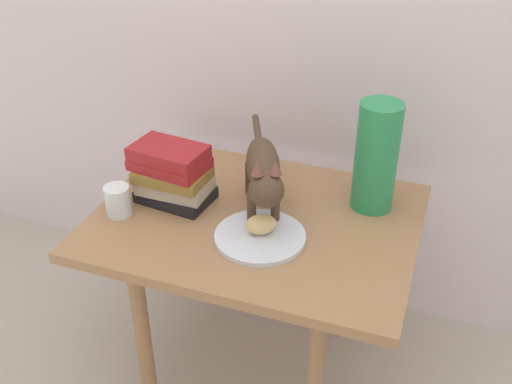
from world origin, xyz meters
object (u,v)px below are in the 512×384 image
Objects in this scene: cat at (263,171)px; candle_jar at (118,202)px; bread_roll at (261,224)px; book_stack at (172,175)px; side_table at (256,238)px; green_vase at (376,157)px; plate at (260,237)px.

candle_jar is at bearing -159.34° from cat.
bread_roll is 0.36× the size of book_stack.
book_stack is 0.16m from candle_jar.
green_vase reaches higher than side_table.
side_table is at bearing 115.56° from plate.
book_stack reaches higher than side_table.
book_stack is 0.56m from green_vase.
bread_roll is (0.04, -0.08, 0.11)m from side_table.
green_vase reaches higher than book_stack.
side_table is 0.14m from bread_roll.
candle_jar reaches higher than bread_roll.
plate is at bearing -64.44° from side_table.
green_vase reaches higher than plate.
candle_jar reaches higher than plate.
cat is 1.99× the size of book_stack.
plate is at bearing -83.96° from bread_roll.
bread_roll is at bearing 4.30° from candle_jar.
green_vase is at bearing 26.32° from cat.
book_stack reaches higher than bread_roll.
bread_roll is 0.94× the size of candle_jar.
candle_jar is at bearing -175.70° from bread_roll.
book_stack reaches higher than plate.
bread_roll is at bearing -62.26° from side_table.
book_stack is at bearing 162.51° from plate.
plate is 0.53× the size of cat.
cat is 0.31m from green_vase.
cat is at bearing 6.14° from book_stack.
side_table is at bearing -108.27° from cat.
candle_jar is (-0.64, -0.27, -0.12)m from green_vase.
book_stack is 0.73× the size of green_vase.
green_vase is 0.71m from candle_jar.
bread_roll is at bearing -134.61° from green_vase.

